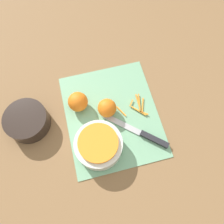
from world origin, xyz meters
TOP-DOWN VIEW (x-y plane):
  - ground_plane at (0.00, 0.00)m, footprint 4.00×4.00m
  - cutting_board at (0.00, 0.00)m, footprint 0.43×0.36m
  - bowl_speckled at (-0.12, 0.08)m, footprint 0.17×0.17m
  - bowl_dark at (0.04, 0.32)m, footprint 0.16×0.16m
  - knife at (-0.12, -0.11)m, footprint 0.20×0.22m
  - orange_left at (0.07, 0.12)m, footprint 0.08×0.08m
  - orange_right at (0.02, 0.02)m, footprint 0.07×0.07m
  - peel_pile at (0.01, -0.11)m, footprint 0.10×0.12m

SIDE VIEW (x-z plane):
  - ground_plane at x=0.00m, z-range 0.00..0.00m
  - cutting_board at x=0.00m, z-range 0.00..0.01m
  - peel_pile at x=0.01m, z-range 0.01..0.01m
  - knife at x=-0.12m, z-range 0.00..0.02m
  - bowl_dark at x=0.04m, z-range 0.00..0.07m
  - orange_right at x=0.02m, z-range 0.01..0.08m
  - orange_left at x=0.07m, z-range 0.01..0.08m
  - bowl_speckled at x=-0.12m, z-range 0.00..0.09m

